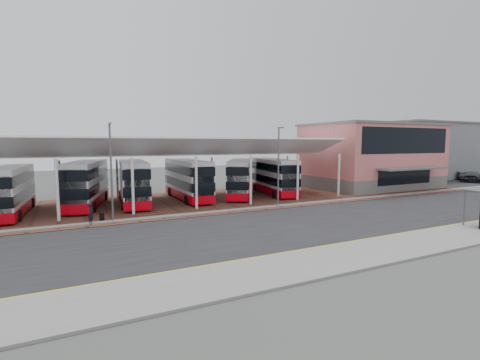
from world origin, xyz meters
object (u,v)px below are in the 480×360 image
(bus_4, at_px, (240,178))
(carpark_car_a, at_px, (473,179))
(bus_1, at_px, (86,184))
(carpark_car_b, at_px, (475,176))
(bus_0, at_px, (10,191))
(terminal, at_px, (371,155))
(pedestrian, at_px, (91,214))
(bus_5, at_px, (273,176))
(bus_2, at_px, (133,182))
(bus_3, at_px, (188,180))

(bus_4, xyz_separation_m, carpark_car_a, (40.13, -4.20, -1.49))
(bus_1, xyz_separation_m, carpark_car_b, (60.89, -3.19, -1.50))
(bus_0, xyz_separation_m, bus_4, (23.37, 0.86, 0.03))
(terminal, xyz_separation_m, pedestrian, (-38.67, -7.92, -3.74))
(bus_4, relative_size, bus_5, 0.95)
(bus_0, xyz_separation_m, carpark_car_b, (67.22, -1.50, -1.37))
(bus_2, bearing_deg, bus_5, 4.67)
(bus_1, height_order, bus_5, bus_1)
(carpark_car_a, bearing_deg, pedestrian, 159.45)
(bus_2, relative_size, pedestrian, 6.49)
(bus_0, distance_m, pedestrian, 9.60)
(bus_2, bearing_deg, bus_1, 178.44)
(carpark_car_b, bearing_deg, bus_1, 143.28)
(bus_0, distance_m, bus_4, 23.39)
(terminal, height_order, pedestrian, terminal)
(bus_3, height_order, pedestrian, bus_3)
(bus_0, relative_size, carpark_car_b, 2.04)
(bus_0, bearing_deg, carpark_car_b, 2.41)
(bus_2, height_order, carpark_car_a, bus_2)
(terminal, distance_m, bus_3, 27.99)
(terminal, relative_size, bus_2, 1.64)
(bus_4, height_order, pedestrian, bus_4)
(bus_3, distance_m, pedestrian, 13.96)
(bus_3, bearing_deg, bus_2, -175.67)
(bus_2, relative_size, carpark_car_b, 2.15)
(bus_0, xyz_separation_m, bus_3, (17.00, 1.53, 0.09))
(bus_4, xyz_separation_m, bus_5, (4.64, -0.06, 0.03))
(pedestrian, relative_size, carpark_car_b, 0.33)
(bus_5, bearing_deg, bus_4, -171.49)
(bus_3, bearing_deg, terminal, -1.30)
(bus_0, height_order, bus_4, bus_4)
(bus_2, xyz_separation_m, bus_4, (12.50, -0.25, -0.08))
(bus_0, relative_size, bus_2, 0.95)
(bus_4, bearing_deg, terminal, 29.19)
(carpark_car_a, bearing_deg, bus_5, 148.91)
(bus_1, relative_size, bus_5, 1.04)
(bus_3, xyz_separation_m, carpark_car_b, (50.23, -3.04, -1.46))
(terminal, bearing_deg, bus_3, 178.30)
(bus_2, xyz_separation_m, carpark_car_a, (52.62, -4.45, -1.57))
(bus_2, height_order, bus_3, bus_2)
(bus_0, height_order, carpark_car_a, bus_0)
(terminal, distance_m, carpark_car_b, 22.78)
(bus_0, relative_size, pedestrian, 6.14)
(carpark_car_b, bearing_deg, bus_4, 143.19)
(carpark_car_a, bearing_deg, bus_0, 152.56)
(carpark_car_b, bearing_deg, terminal, 140.64)
(terminal, height_order, carpark_car_a, terminal)
(bus_4, height_order, carpark_car_a, bus_4)
(bus_1, relative_size, bus_2, 1.02)
(bus_1, height_order, carpark_car_b, bus_1)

